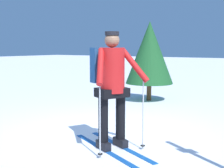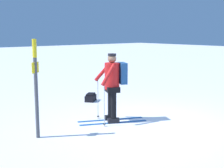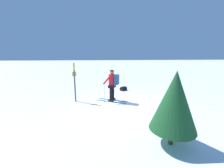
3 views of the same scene
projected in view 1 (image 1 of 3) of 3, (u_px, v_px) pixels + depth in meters
name	position (u px, v px, depth m)	size (l,w,h in m)	color
ground_plane	(107.00, 133.00, 5.75)	(80.00, 80.00, 0.00)	white
skier	(111.00, 80.00, 4.80)	(1.80, 1.13, 1.81)	#144C9E
pine_tree	(150.00, 53.00, 9.08)	(1.39, 1.39, 2.32)	#4C331E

